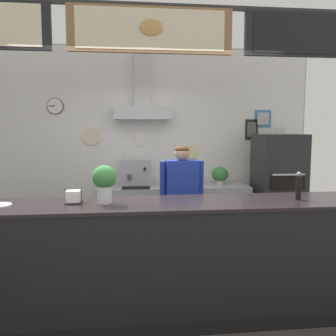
{
  "coord_description": "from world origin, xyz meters",
  "views": [
    {
      "loc": [
        -0.21,
        -3.35,
        1.76
      ],
      "look_at": [
        0.25,
        0.77,
        1.3
      ],
      "focal_mm": 37.46,
      "sensor_mm": 36.0,
      "label": 1
    }
  ],
  "objects": [
    {
      "name": "pepper_grinder",
      "position": [
        1.38,
        -0.24,
        1.23
      ],
      "size": [
        0.05,
        0.05,
        0.27
      ],
      "color": "black",
      "rests_on": "service_counter"
    },
    {
      "name": "ground_plane",
      "position": [
        0.0,
        0.0,
        0.0
      ],
      "size": [
        6.59,
        6.59,
        0.0
      ],
      "primitive_type": "plane",
      "color": "#3F3A38"
    },
    {
      "name": "pizza_oven",
      "position": [
        2.09,
        1.81,
        0.85
      ],
      "size": [
        0.7,
        0.67,
        1.79
      ],
      "color": "#232326",
      "rests_on": "ground_plane"
    },
    {
      "name": "back_wall_assembly",
      "position": [
        0.0,
        2.27,
        1.63
      ],
      "size": [
        5.49,
        2.56,
        3.07
      ],
      "color": "#9E9E99",
      "rests_on": "ground_plane"
    },
    {
      "name": "service_counter",
      "position": [
        0.0,
        -0.22,
        0.55
      ],
      "size": [
        4.4,
        0.71,
        1.1
      ],
      "color": "black",
      "rests_on": "ground_plane"
    },
    {
      "name": "shop_worker",
      "position": [
        0.44,
        0.94,
        0.84
      ],
      "size": [
        0.56,
        0.23,
        1.56
      ],
      "rotation": [
        0.0,
        0.0,
        3.18
      ],
      "color": "#232328",
      "rests_on": "ground_plane"
    },
    {
      "name": "espresso_machine",
      "position": [
        -0.12,
        1.98,
        1.1
      ],
      "size": [
        0.45,
        0.47,
        0.43
      ],
      "color": "#A3A5AD",
      "rests_on": "back_prep_counter"
    },
    {
      "name": "potted_sage",
      "position": [
        1.22,
        2.03,
        1.04
      ],
      "size": [
        0.26,
        0.26,
        0.28
      ],
      "color": "beige",
      "rests_on": "back_prep_counter"
    },
    {
      "name": "back_prep_counter",
      "position": [
        0.47,
        2.0,
        0.44
      ],
      "size": [
        2.33,
        0.61,
        0.89
      ],
      "color": "#A3A5AD",
      "rests_on": "ground_plane"
    },
    {
      "name": "napkin_holder",
      "position": [
        -0.72,
        -0.15,
        1.15
      ],
      "size": [
        0.15,
        0.14,
        0.13
      ],
      "color": "#262628",
      "rests_on": "service_counter"
    },
    {
      "name": "potted_rosemary",
      "position": [
        0.83,
        2.04,
        0.98
      ],
      "size": [
        0.13,
        0.13,
        0.17
      ],
      "color": "beige",
      "rests_on": "back_prep_counter"
    },
    {
      "name": "basil_vase",
      "position": [
        -0.44,
        -0.2,
        1.29
      ],
      "size": [
        0.21,
        0.21,
        0.35
      ],
      "color": "silver",
      "rests_on": "service_counter"
    }
  ]
}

